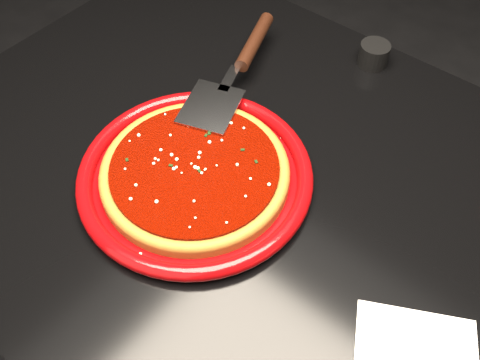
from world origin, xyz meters
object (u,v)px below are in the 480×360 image
object	(u,v)px
pizza_server	(236,69)
ramekin	(374,54)
plate	(195,175)
table	(275,308)

from	to	relation	value
pizza_server	ramekin	world-z (taller)	pizza_server
plate	pizza_server	xyz separation A→B (m)	(-0.08, 0.19, 0.03)
plate	pizza_server	distance (m)	0.21
plate	ramekin	size ratio (longest dim) A/B	6.57
pizza_server	ramekin	distance (m)	0.25
plate	ramekin	bearing A→B (deg)	80.41
table	ramekin	distance (m)	0.52
table	plate	world-z (taller)	plate
table	pizza_server	xyz separation A→B (m)	(-0.20, 0.13, 0.42)
table	ramekin	size ratio (longest dim) A/B	22.78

